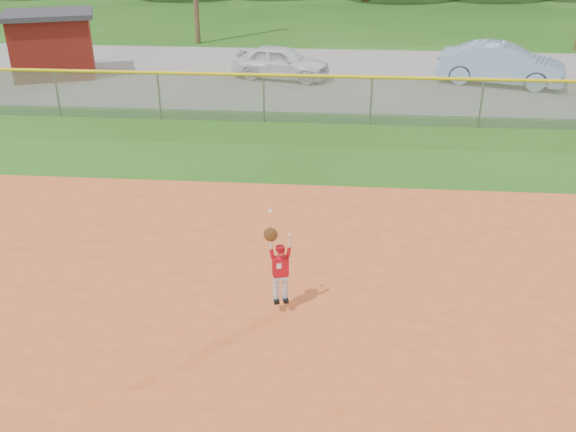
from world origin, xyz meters
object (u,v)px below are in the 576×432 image
object	(u,v)px
car_white_a	(281,62)
ballplayer	(279,265)
car_blue	(501,64)
utility_shed	(52,44)

from	to	relation	value
car_white_a	ballplayer	distance (m)	15.82
car_blue	ballplayer	world-z (taller)	ballplayer
utility_shed	ballplayer	xyz separation A→B (m)	(10.39, -15.42, -0.33)
car_blue	utility_shed	size ratio (longest dim) A/B	1.15
utility_shed	ballplayer	size ratio (longest dim) A/B	2.31
utility_shed	car_white_a	bearing A→B (deg)	2.11
car_white_a	car_blue	world-z (taller)	car_blue
utility_shed	ballplayer	bearing A→B (deg)	-56.04
utility_shed	car_blue	bearing A→B (deg)	0.60
car_white_a	ballplayer	bearing A→B (deg)	-162.22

